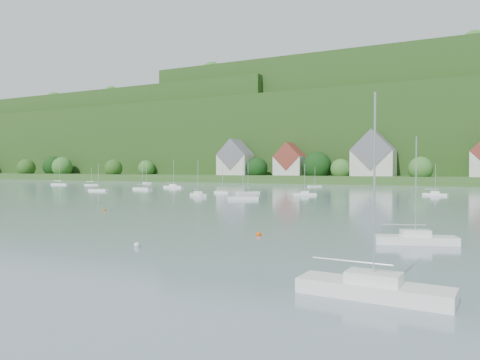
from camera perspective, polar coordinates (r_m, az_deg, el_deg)
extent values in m
cube|color=#2B501E|center=(200.91, 15.26, 0.11)|extent=(600.00, 60.00, 3.00)
cube|color=#1A3B13|center=(275.09, 18.44, 4.30)|extent=(620.00, 160.00, 40.00)
cube|color=#1A3B13|center=(320.13, -9.71, 4.66)|extent=(200.00, 120.00, 52.00)
cube|color=#1A3B13|center=(269.38, 20.41, 6.05)|extent=(240.00, 130.00, 60.00)
sphere|color=#356926|center=(273.52, -20.94, 1.49)|extent=(11.19, 11.19, 11.19)
sphere|color=#356926|center=(239.73, -11.40, 1.37)|extent=(8.61, 8.61, 8.61)
sphere|color=#214715|center=(238.85, -15.24, 1.38)|extent=(9.03, 9.03, 9.03)
sphere|color=#356926|center=(186.69, 12.23, 1.31)|extent=(8.19, 8.19, 8.19)
sphere|color=#356926|center=(204.82, 0.06, 1.20)|extent=(6.49, 6.49, 6.49)
sphere|color=#356926|center=(177.55, 21.25, 1.30)|extent=(8.73, 8.73, 8.73)
sphere|color=black|center=(201.11, 2.10, 1.46)|extent=(9.32, 9.32, 9.32)
sphere|color=black|center=(283.87, -21.11, 1.37)|extent=(9.50, 9.50, 9.50)
sphere|color=black|center=(286.00, -21.89, 1.52)|extent=(11.91, 11.91, 11.91)
sphere|color=#214715|center=(283.95, -24.70, 1.36)|extent=(9.91, 9.91, 9.91)
sphere|color=black|center=(191.89, 9.47, 1.69)|extent=(11.92, 11.92, 11.92)
sphere|color=#356926|center=(280.14, -8.58, 10.86)|extent=(10.52, 10.52, 10.52)
sphere|color=#356926|center=(354.76, -21.71, 8.87)|extent=(13.75, 13.75, 13.75)
sphere|color=#214715|center=(291.85, 1.24, 10.48)|extent=(10.29, 10.29, 10.29)
sphere|color=black|center=(346.75, -15.36, 8.99)|extent=(10.31, 10.31, 10.31)
sphere|color=black|center=(318.54, -16.34, 9.59)|extent=(8.14, 8.14, 8.14)
sphere|color=#356926|center=(341.76, -13.23, 9.03)|extent=(7.15, 7.15, 7.15)
sphere|color=black|center=(384.33, -21.32, 8.24)|extent=(11.66, 11.66, 11.66)
sphere|color=black|center=(274.58, 3.25, 10.94)|extent=(7.18, 7.18, 7.18)
sphere|color=#356926|center=(298.54, -15.45, 10.18)|extent=(8.89, 8.89, 8.89)
sphere|color=#214715|center=(356.07, -24.33, 8.65)|extent=(7.77, 7.77, 7.77)
sphere|color=black|center=(345.75, -16.19, 9.00)|extent=(9.97, 9.97, 9.97)
sphere|color=#214715|center=(257.56, 26.81, 13.45)|extent=(12.83, 12.83, 12.83)
sphere|color=#356926|center=(257.66, 8.33, 13.41)|extent=(8.18, 8.18, 8.18)
sphere|color=#214715|center=(284.39, 18.87, 12.37)|extent=(12.73, 12.73, 12.73)
sphere|color=#356926|center=(234.37, 26.74, 14.64)|extent=(11.95, 11.95, 11.95)
sphere|color=#356926|center=(289.75, 9.01, 12.02)|extent=(7.07, 7.07, 7.07)
sphere|color=black|center=(249.80, 16.61, 13.74)|extent=(8.21, 8.21, 8.21)
sphere|color=#356926|center=(276.66, 13.46, 12.70)|extent=(12.24, 12.24, 12.24)
sphere|color=#356926|center=(274.84, -3.44, 12.86)|extent=(13.65, 13.65, 13.65)
sphere|color=#214715|center=(273.46, 9.65, 9.02)|extent=(12.01, 12.01, 12.01)
sphere|color=black|center=(275.01, 17.62, 9.06)|extent=(15.72, 15.72, 15.72)
sphere|color=#214715|center=(268.71, 20.58, 9.03)|extent=(10.54, 10.54, 10.54)
sphere|color=#214715|center=(378.28, -11.52, 6.80)|extent=(8.18, 8.18, 8.18)
sphere|color=black|center=(360.59, -10.24, 7.09)|extent=(8.74, 8.74, 8.74)
sphere|color=black|center=(354.39, -14.37, 7.35)|extent=(15.38, 15.38, 15.38)
cube|color=beige|center=(207.03, -0.57, 1.86)|extent=(14.00, 10.00, 9.00)
cube|color=slate|center=(207.11, -0.57, 3.11)|extent=(14.00, 10.40, 14.00)
cube|color=beige|center=(198.64, 6.11, 1.73)|extent=(12.00, 9.00, 8.00)
cube|color=maroon|center=(198.70, 6.12, 2.88)|extent=(12.00, 9.36, 12.00)
cube|color=beige|center=(188.12, 16.03, 2.00)|extent=(16.00, 11.00, 10.00)
cube|color=slate|center=(188.24, 16.04, 3.52)|extent=(16.00, 11.44, 16.00)
cube|color=white|center=(39.97, 20.69, -6.89)|extent=(6.58, 3.79, 0.63)
cube|color=white|center=(39.89, 20.70, -6.08)|extent=(2.51, 1.91, 0.50)
cylinder|color=silver|center=(39.58, 20.75, -0.74)|extent=(0.10, 0.10, 7.93)
cylinder|color=silver|center=(39.60, 19.36, -5.18)|extent=(3.32, 1.24, 0.08)
cube|color=white|center=(23.17, 16.05, -12.85)|extent=(7.20, 2.40, 0.71)
cube|color=white|center=(23.02, 16.06, -11.39)|extent=(2.56, 1.53, 0.50)
cylinder|color=silver|center=(22.47, 16.14, -0.93)|extent=(0.10, 0.10, 8.86)
cylinder|color=silver|center=(23.17, 13.49, -9.65)|extent=(3.90, 0.31, 0.08)
sphere|color=silver|center=(36.98, -12.52, -8.00)|extent=(0.47, 0.47, 0.47)
sphere|color=#F44A03|center=(41.95, 2.31, -6.84)|extent=(0.48, 0.48, 0.48)
sphere|color=#F44A03|center=(68.56, -16.23, -3.66)|extent=(0.38, 0.38, 0.38)
cube|color=white|center=(89.48, 0.35, -2.23)|extent=(5.88, 4.62, 0.59)
cylinder|color=silver|center=(89.32, 0.35, 0.34)|extent=(0.10, 0.10, 7.42)
cylinder|color=silver|center=(89.32, -0.21, -1.46)|extent=(2.78, 1.84, 0.08)
cube|color=white|center=(144.18, -8.13, -0.83)|extent=(6.47, 1.86, 0.65)
cube|color=white|center=(144.16, -8.13, -0.60)|extent=(2.27, 1.28, 0.50)
cylinder|color=silver|center=(144.07, -8.14, 0.90)|extent=(0.10, 0.10, 8.06)
cylinder|color=silver|center=(144.69, -8.45, -0.34)|extent=(3.55, 0.11, 0.08)
cube|color=white|center=(170.89, -17.73, -0.56)|extent=(4.82, 3.32, 0.47)
cylinder|color=silver|center=(170.81, -17.74, 0.52)|extent=(0.10, 0.10, 5.92)
cylinder|color=silver|center=(171.07, -17.96, -0.17)|extent=(2.36, 1.25, 0.08)
cube|color=white|center=(112.15, -2.14, -1.51)|extent=(4.83, 2.49, 0.46)
cylinder|color=silver|center=(112.03, -2.14, 0.09)|extent=(0.10, 0.10, 5.81)
cylinder|color=silver|center=(112.59, -2.40, -0.92)|extent=(2.49, 0.75, 0.08)
cube|color=white|center=(109.35, 0.99, -1.56)|extent=(4.72, 5.33, 0.56)
cylinder|color=silver|center=(109.21, 0.99, 0.41)|extent=(0.10, 0.10, 6.98)
cylinder|color=silver|center=(108.94, 0.59, -0.95)|extent=(1.99, 2.44, 0.08)
cube|color=white|center=(104.01, 7.92, -1.75)|extent=(5.18, 3.72, 0.51)
cube|color=white|center=(103.98, 7.92, -1.47)|extent=(2.06, 1.74, 0.50)
cylinder|color=silver|center=(103.87, 7.92, 0.16)|extent=(0.10, 0.10, 6.41)
cylinder|color=silver|center=(103.83, 7.50, -1.11)|extent=(2.51, 1.42, 0.08)
cube|color=white|center=(178.36, -21.23, -0.49)|extent=(6.14, 3.47, 0.59)
cylinder|color=silver|center=(178.28, -21.24, 0.80)|extent=(0.10, 0.10, 7.40)
cylinder|color=silver|center=(178.76, -21.48, -0.10)|extent=(3.11, 1.12, 0.08)
cube|color=white|center=(132.93, -11.86, -1.05)|extent=(6.29, 2.52, 0.61)
cylinder|color=silver|center=(132.82, -11.87, 0.73)|extent=(0.10, 0.10, 7.64)
cylinder|color=silver|center=(133.55, -12.14, -0.52)|extent=(3.34, 0.53, 0.08)
cube|color=white|center=(100.93, -5.17, -1.81)|extent=(5.67, 4.82, 0.59)
cube|color=white|center=(100.90, -5.17, -1.51)|extent=(2.33, 2.15, 0.50)
cylinder|color=silver|center=(100.78, -5.17, 0.43)|extent=(0.10, 0.10, 7.32)
cylinder|color=silver|center=(101.69, -5.35, -1.12)|extent=(2.63, 1.99, 0.08)
cube|color=white|center=(110.92, 22.81, -1.65)|extent=(5.36, 2.31, 0.52)
cube|color=white|center=(110.89, 22.81, -1.38)|extent=(1.96, 1.31, 0.50)
cylinder|color=silver|center=(110.79, 22.83, 0.16)|extent=(0.10, 0.10, 6.48)
cylinder|color=silver|center=(111.05, 22.43, -1.04)|extent=(2.82, 0.56, 0.08)
cube|color=white|center=(184.34, -11.37, -0.35)|extent=(6.15, 5.14, 0.63)
cylinder|color=silver|center=(184.25, -11.38, 0.98)|extent=(0.10, 0.10, 7.90)
cylinder|color=silver|center=(185.21, -11.45, 0.04)|extent=(2.86, 2.11, 0.08)
cube|color=white|center=(150.91, 9.15, -0.76)|extent=(3.85, 4.72, 0.48)
cylinder|color=silver|center=(150.82, 9.15, 0.47)|extent=(0.10, 0.10, 6.01)
cylinder|color=silver|center=(150.43, 8.93, -0.33)|extent=(1.57, 2.22, 0.08)
cube|color=white|center=(128.25, -16.95, -1.18)|extent=(5.56, 2.21, 0.54)
cylinder|color=silver|center=(128.13, -16.96, 0.45)|extent=(0.10, 0.10, 6.77)
cylinder|color=silver|center=(128.68, -17.24, -0.66)|extent=(2.96, 0.47, 0.08)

